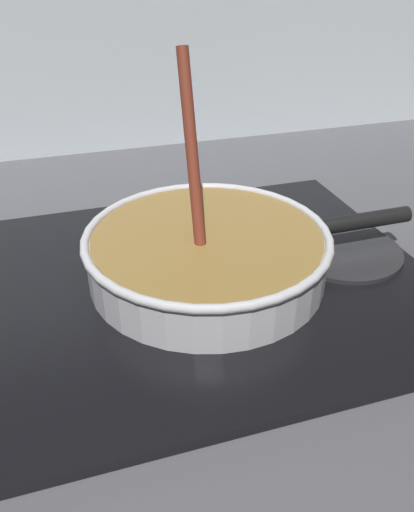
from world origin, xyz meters
The scene contains 6 objects.
ground centered at (0.00, 0.00, -0.02)m, with size 2.40×1.60×0.04m, color #4C4C51.
backsplash_wall centered at (0.00, 0.79, 0.28)m, with size 2.40×0.02×0.55m, color silver.
hob_plate centered at (-0.04, 0.24, 0.01)m, with size 0.56×0.48×0.01m, color black.
burner_ring centered at (-0.04, 0.24, 0.02)m, with size 0.19×0.19×0.01m, color #592D0C.
spare_burner centered at (0.15, 0.24, 0.01)m, with size 0.16×0.16×0.01m, color #262628.
cooking_pan centered at (-0.04, 0.24, 0.05)m, with size 0.44×0.31×0.27m.
Camera 1 is at (-0.20, -0.27, 0.37)m, focal length 35.65 mm.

